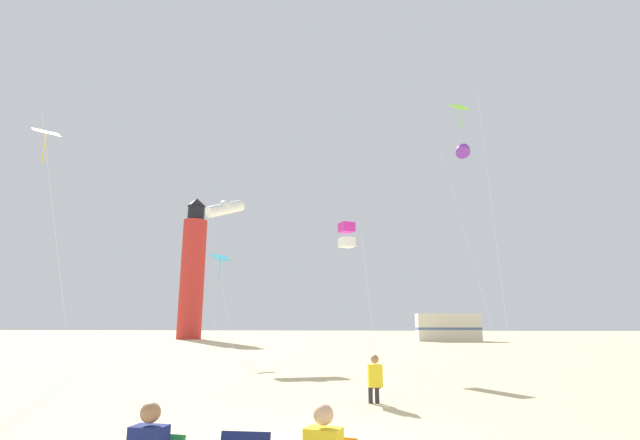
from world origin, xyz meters
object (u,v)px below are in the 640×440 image
object	(u,v)px
kite_tube_violet	(463,152)
kite_diamond_gold	(47,141)
kite_box_magenta	(347,235)
kite_diamond_lime	(463,119)
kite_flyer_standing	(375,378)
kite_diamond_cyan	(221,260)
rv_van_cream	(448,327)
kite_tube_white	(225,208)
lighthouse_distant	(193,271)

from	to	relation	value
kite_tube_violet	kite_diamond_gold	size ratio (longest dim) A/B	1.35
kite_box_magenta	kite_diamond_lime	size ratio (longest dim) A/B	0.46
kite_flyer_standing	kite_diamond_cyan	xyz separation A→B (m)	(-7.88, 13.28, 4.68)
kite_flyer_standing	kite_diamond_cyan	size ratio (longest dim) A/B	0.20
kite_box_magenta	kite_tube_violet	size ratio (longest dim) A/B	0.52
kite_diamond_cyan	kite_diamond_gold	world-z (taller)	kite_diamond_gold
kite_diamond_cyan	kite_diamond_gold	size ratio (longest dim) A/B	0.62
kite_flyer_standing	kite_diamond_gold	distance (m)	14.67
kite_diamond_gold	rv_van_cream	bearing A→B (deg)	58.71
kite_tube_white	lighthouse_distant	size ratio (longest dim) A/B	0.57
kite_diamond_cyan	kite_tube_white	distance (m)	4.04
lighthouse_distant	rv_van_cream	xyz separation A→B (m)	(28.81, -3.14, -6.45)
kite_diamond_lime	kite_box_magenta	bearing A→B (deg)	-150.58
kite_diamond_cyan	lighthouse_distant	bearing A→B (deg)	112.65
kite_diamond_cyan	kite_tube_violet	world-z (taller)	kite_tube_violet
kite_box_magenta	kite_diamond_lime	bearing A→B (deg)	29.42
kite_diamond_gold	lighthouse_distant	distance (m)	38.56
kite_diamond_gold	kite_diamond_lime	xyz separation A→B (m)	(17.62, 9.22, 4.58)
rv_van_cream	kite_box_magenta	bearing A→B (deg)	-109.81
kite_flyer_standing	kite_diamond_lime	world-z (taller)	kite_diamond_lime
kite_diamond_cyan	lighthouse_distant	world-z (taller)	lighthouse_distant
kite_box_magenta	lighthouse_distant	bearing A→B (deg)	120.28
kite_diamond_cyan	kite_tube_white	bearing A→B (deg)	102.78
kite_box_magenta	kite_tube_violet	bearing A→B (deg)	35.74
kite_diamond_gold	rv_van_cream	distance (m)	41.15
kite_diamond_lime	rv_van_cream	bearing A→B (deg)	82.31
kite_box_magenta	rv_van_cream	size ratio (longest dim) A/B	0.99
kite_box_magenta	kite_diamond_gold	bearing A→B (deg)	-153.48
kite_diamond_cyan	kite_diamond_gold	bearing A→B (deg)	-112.07
kite_diamond_cyan	kite_box_magenta	bearing A→B (deg)	-30.48
kite_box_magenta	lighthouse_distant	xyz separation A→B (m)	(-18.83, 32.24, 1.99)
kite_tube_violet	kite_tube_white	world-z (taller)	kite_tube_violet
kite_tube_white	rv_van_cream	distance (m)	29.84
kite_diamond_gold	lighthouse_distant	world-z (taller)	lighthouse_distant
kite_tube_violet	lighthouse_distant	distance (m)	37.66
kite_diamond_lime	rv_van_cream	xyz separation A→B (m)	(3.43, 25.41, -11.72)
kite_box_magenta	kite_diamond_gold	world-z (taller)	kite_diamond_gold
kite_box_magenta	kite_tube_white	size ratio (longest dim) A/B	0.68
kite_tube_violet	kite_diamond_lime	size ratio (longest dim) A/B	0.87
kite_diamond_gold	kite_tube_white	size ratio (longest dim) A/B	0.96
lighthouse_distant	kite_flyer_standing	bearing A→B (deg)	-64.64
kite_diamond_lime	rv_van_cream	world-z (taller)	kite_diamond_lime
kite_tube_violet	kite_tube_white	xyz separation A→B (m)	(-14.32, 1.28, -2.78)
kite_box_magenta	kite_tube_white	world-z (taller)	kite_tube_white
kite_diamond_lime	kite_diamond_gold	bearing A→B (deg)	-152.38
kite_tube_white	lighthouse_distant	bearing A→B (deg)	113.34
kite_box_magenta	kite_tube_white	xyz separation A→B (m)	(-7.57, 6.14, 2.96)
kite_diamond_cyan	kite_tube_violet	size ratio (longest dim) A/B	0.46
kite_flyer_standing	kite_diamond_lime	distance (m)	18.79
kite_tube_violet	kite_diamond_gold	xyz separation A→B (m)	(-17.82, -10.38, -3.05)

